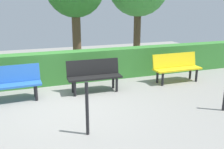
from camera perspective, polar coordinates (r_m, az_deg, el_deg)
name	(u,v)px	position (r m, az deg, el deg)	size (l,w,h in m)	color
ground_plane	(65,106)	(5.89, -10.78, -7.21)	(16.54, 16.54, 0.00)	gray
bench_yellow	(176,66)	(7.72, 14.64, 1.86)	(1.49, 0.47, 0.86)	yellow
bench_black	(94,74)	(6.63, -4.18, 0.07)	(1.45, 0.50, 0.86)	black
bench_blue	(6,82)	(6.44, -23.27, -1.66)	(1.62, 0.51, 0.86)	blue
hedge_row	(88,65)	(7.66, -5.46, 2.12)	(12.54, 0.51, 0.94)	#387F33
railing_post_mid	(87,109)	(4.43, -5.77, -7.91)	(0.06, 0.06, 1.00)	black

